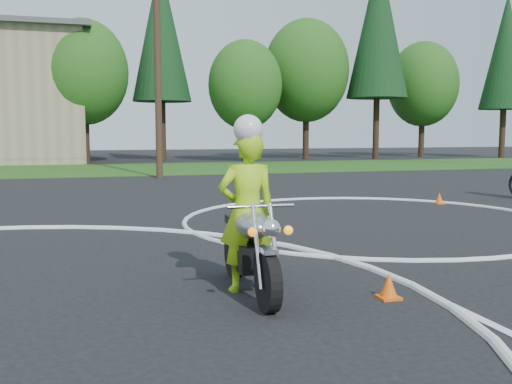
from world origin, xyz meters
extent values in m
cube|color=#1E4714|center=(0.00, 27.00, 0.01)|extent=(120.00, 10.00, 0.02)
torus|color=silver|center=(8.00, 8.00, 0.01)|extent=(8.10, 8.10, 0.10)
cylinder|color=black|center=(3.99, 2.57, 0.33)|extent=(0.14, 0.65, 0.65)
cylinder|color=black|center=(4.00, 4.08, 0.33)|extent=(0.14, 0.65, 0.65)
cube|color=black|center=(3.99, 3.38, 0.43)|extent=(0.31, 0.60, 0.33)
ellipsoid|color=#9D9CA0|center=(3.99, 3.16, 0.85)|extent=(0.40, 0.70, 0.30)
cube|color=black|center=(4.00, 3.70, 0.80)|extent=(0.29, 0.65, 0.11)
cylinder|color=silver|center=(3.89, 2.65, 0.70)|extent=(0.05, 0.39, 0.87)
cylinder|color=silver|center=(4.08, 2.65, 0.70)|extent=(0.05, 0.39, 0.87)
cube|color=silver|center=(3.99, 2.54, 0.67)|extent=(0.15, 0.24, 0.05)
cylinder|color=silver|center=(3.99, 2.84, 1.11)|extent=(0.76, 0.05, 0.04)
sphere|color=white|center=(3.98, 2.46, 0.92)|extent=(0.20, 0.20, 0.20)
sphere|color=orange|center=(3.79, 2.48, 0.89)|extent=(0.10, 0.10, 0.10)
sphere|color=#FF9D0C|center=(4.18, 2.48, 0.89)|extent=(0.10, 0.10, 0.10)
cylinder|color=white|center=(4.17, 3.81, 0.33)|extent=(0.09, 0.87, 0.09)
imported|color=#9DD616|center=(3.99, 3.43, 0.96)|extent=(0.70, 0.47, 1.92)
sphere|color=silver|center=(3.99, 3.37, 1.95)|extent=(0.35, 0.35, 0.35)
cone|color=#FF5B0D|center=(5.47, 2.64, 0.15)|extent=(0.22, 0.22, 0.30)
cube|color=#FF5B0D|center=(5.47, 2.64, 0.01)|extent=(0.24, 0.24, 0.03)
cone|color=#FF5B0D|center=(11.15, 10.07, 0.15)|extent=(0.22, 0.22, 0.30)
cube|color=#FF5B0D|center=(11.15, 10.07, 0.01)|extent=(0.24, 0.24, 0.03)
cylinder|color=#382619|center=(2.00, 34.00, 1.62)|extent=(0.44, 0.44, 3.24)
ellipsoid|color=#1E5116|center=(2.00, 34.00, 5.58)|extent=(5.40, 5.40, 6.48)
cylinder|color=#382619|center=(7.00, 36.00, 1.98)|extent=(0.44, 0.44, 3.96)
cone|color=black|center=(7.00, 36.00, 8.63)|extent=(3.96, 3.96, 9.35)
cylinder|color=#382619|center=(12.00, 33.00, 1.44)|extent=(0.44, 0.44, 2.88)
ellipsoid|color=#1E5116|center=(12.00, 33.00, 4.96)|extent=(4.80, 4.80, 5.76)
cylinder|color=#382619|center=(17.00, 35.00, 1.80)|extent=(0.44, 0.44, 3.60)
ellipsoid|color=#1E5116|center=(17.00, 35.00, 6.20)|extent=(6.00, 6.00, 7.20)
cylinder|color=#382619|center=(22.00, 34.00, 2.16)|extent=(0.44, 0.44, 4.32)
cone|color=black|center=(22.00, 34.00, 9.42)|extent=(4.32, 4.32, 10.20)
cylinder|color=#382619|center=(27.00, 36.00, 1.62)|extent=(0.44, 0.44, 3.24)
ellipsoid|color=#1E5116|center=(27.00, 36.00, 5.58)|extent=(5.40, 5.40, 6.48)
cylinder|color=#382619|center=(32.00, 33.00, 1.80)|extent=(0.44, 0.44, 3.60)
cone|color=black|center=(32.00, 33.00, 7.85)|extent=(3.60, 3.60, 8.50)
cylinder|color=#382619|center=(-2.00, 35.00, 1.44)|extent=(0.44, 0.44, 2.88)
ellipsoid|color=#1E5116|center=(-2.00, 35.00, 4.96)|extent=(4.80, 4.80, 5.76)
cylinder|color=#473321|center=(5.00, 21.00, 5.00)|extent=(0.28, 0.28, 10.00)
camera|label=1|loc=(2.21, -3.08, 1.91)|focal=40.00mm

